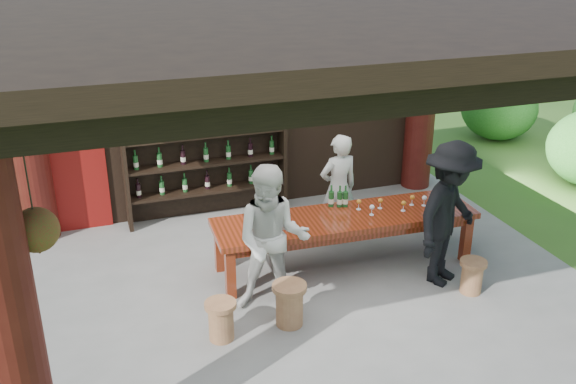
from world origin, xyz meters
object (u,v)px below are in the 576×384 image
object	(u,v)px
wine_shelf	(206,150)
guest_woman	(272,240)
stool_far_left	(221,320)
napkin_basket	(275,223)
host	(338,189)
stool_near_right	(472,276)
tasting_table	(345,223)
stool_near_left	(289,303)
guest_man	(449,214)

from	to	relation	value
wine_shelf	guest_woman	bearing A→B (deg)	-86.64
wine_shelf	stool_far_left	world-z (taller)	wine_shelf
wine_shelf	napkin_basket	world-z (taller)	wine_shelf
stool_far_left	host	world-z (taller)	host
wine_shelf	stool_near_right	bearing A→B (deg)	-51.43
wine_shelf	tasting_table	xyz separation A→B (m)	(1.41, -2.17, -0.48)
wine_shelf	stool_near_left	world-z (taller)	wine_shelf
host	tasting_table	bearing A→B (deg)	67.34
tasting_table	stool_far_left	bearing A→B (deg)	-150.98
wine_shelf	stool_far_left	bearing A→B (deg)	-100.02
guest_man	stool_near_left	bearing A→B (deg)	155.56
host	guest_man	xyz separation A→B (m)	(0.85, -1.54, 0.14)
guest_man	host	bearing A→B (deg)	87.15
wine_shelf	guest_woman	xyz separation A→B (m)	(0.17, -2.85, -0.20)
wine_shelf	guest_man	distance (m)	3.86
wine_shelf	tasting_table	distance (m)	2.63
host	wine_shelf	bearing A→B (deg)	-48.19
stool_near_right	guest_man	world-z (taller)	guest_man
stool_near_left	stool_far_left	xyz separation A→B (m)	(-0.82, -0.02, -0.03)
tasting_table	guest_man	xyz separation A→B (m)	(1.06, -0.79, 0.32)
wine_shelf	host	size ratio (longest dim) A/B	1.55
wine_shelf	tasting_table	world-z (taller)	wine_shelf
guest_man	napkin_basket	size ratio (longest dim) A/B	7.37
guest_woman	napkin_basket	xyz separation A→B (m)	(0.24, 0.63, -0.10)
stool_far_left	napkin_basket	world-z (taller)	napkin_basket
wine_shelf	host	world-z (taller)	wine_shelf
wine_shelf	host	distance (m)	2.18
wine_shelf	napkin_basket	distance (m)	2.28
stool_far_left	stool_near_left	bearing A→B (deg)	1.30
stool_far_left	napkin_basket	distance (m)	1.55
napkin_basket	stool_near_left	bearing A→B (deg)	-99.24
stool_near_left	guest_man	size ratio (longest dim) A/B	0.28
tasting_table	stool_near_right	xyz separation A→B (m)	(1.25, -1.16, -0.40)
stool_near_left	guest_man	world-z (taller)	guest_man
napkin_basket	tasting_table	bearing A→B (deg)	2.72
wine_shelf	tasting_table	bearing A→B (deg)	-57.06
stool_near_right	guest_woman	world-z (taller)	guest_woman
host	napkin_basket	distance (m)	1.45
guest_man	wine_shelf	bearing A→B (deg)	97.99
stool_near_right	guest_man	bearing A→B (deg)	116.88
stool_near_left	stool_near_right	bearing A→B (deg)	-1.91
host	napkin_basket	world-z (taller)	host
stool_near_left	stool_far_left	bearing A→B (deg)	-178.70
stool_near_right	wine_shelf	bearing A→B (deg)	128.57
stool_near_right	guest_woman	xyz separation A→B (m)	(-2.49, 0.49, 0.68)
stool_near_right	napkin_basket	world-z (taller)	napkin_basket
wine_shelf	stool_near_right	xyz separation A→B (m)	(2.66, -3.33, -0.88)
stool_far_left	napkin_basket	xyz separation A→B (m)	(0.99, 1.05, 0.57)
stool_near_left	host	world-z (taller)	host
stool_near_right	host	bearing A→B (deg)	118.58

